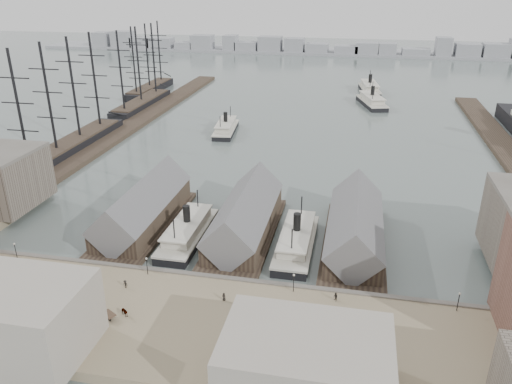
# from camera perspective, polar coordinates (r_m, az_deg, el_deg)

# --- Properties ---
(ground) EXTENTS (900.00, 900.00, 0.00)m
(ground) POSITION_cam_1_polar(r_m,az_deg,el_deg) (107.86, -3.26, -9.16)
(ground) COLOR #505D5A
(ground) RESTS_ON ground
(quay) EXTENTS (180.00, 30.00, 2.00)m
(quay) POSITION_cam_1_polar(r_m,az_deg,el_deg) (91.71, -6.54, -15.18)
(quay) COLOR #7F7155
(quay) RESTS_ON ground
(seawall) EXTENTS (180.00, 1.20, 2.30)m
(seawall) POSITION_cam_1_polar(r_m,az_deg,el_deg) (103.03, -4.01, -10.13)
(seawall) COLOR #59544C
(seawall) RESTS_ON ground
(west_wharf) EXTENTS (10.00, 220.00, 1.60)m
(west_wharf) POSITION_cam_1_polar(r_m,az_deg,el_deg) (216.79, -14.13, 7.39)
(west_wharf) COLOR #2D231C
(west_wharf) RESTS_ON ground
(east_wharf) EXTENTS (10.00, 180.00, 1.60)m
(east_wharf) POSITION_cam_1_polar(r_m,az_deg,el_deg) (194.24, 27.16, 3.63)
(east_wharf) COLOR #2D231C
(east_wharf) RESTS_ON ground
(ferry_shed_west) EXTENTS (14.00, 42.00, 12.60)m
(ferry_shed_west) POSITION_cam_1_polar(r_m,az_deg,el_deg) (127.66, -12.73, -1.92)
(ferry_shed_west) COLOR #2D231C
(ferry_shed_west) RESTS_ON ground
(ferry_shed_center) EXTENTS (14.00, 42.00, 12.60)m
(ferry_shed_center) POSITION_cam_1_polar(r_m,az_deg,el_deg) (119.84, -1.27, -3.04)
(ferry_shed_center) COLOR #2D231C
(ferry_shed_center) RESTS_ON ground
(ferry_shed_east) EXTENTS (14.00, 42.00, 12.60)m
(ferry_shed_east) POSITION_cam_1_polar(r_m,az_deg,el_deg) (117.38, 11.24, -4.12)
(ferry_shed_east) COLOR #2D231C
(ferry_shed_east) RESTS_ON ground
(street_bldg_center) EXTENTS (24.00, 16.00, 10.00)m
(street_bldg_center) POSITION_cam_1_polar(r_m,az_deg,el_deg) (75.59, 5.69, -19.13)
(street_bldg_center) COLOR gray
(street_bldg_center) RESTS_ON quay
(lamp_post_far_w) EXTENTS (0.44, 0.44, 3.92)m
(lamp_post_far_w) POSITION_cam_1_polar(r_m,az_deg,el_deg) (118.90, -25.83, -5.77)
(lamp_post_far_w) COLOR black
(lamp_post_far_w) RESTS_ON quay
(lamp_post_near_w) EXTENTS (0.44, 0.44, 3.92)m
(lamp_post_near_w) POSITION_cam_1_polar(r_m,az_deg,el_deg) (104.32, -12.38, -7.91)
(lamp_post_near_w) COLOR black
(lamp_post_near_w) RESTS_ON quay
(lamp_post_near_e) EXTENTS (0.44, 0.44, 3.92)m
(lamp_post_near_e) POSITION_cam_1_polar(r_m,az_deg,el_deg) (97.10, 4.34, -9.94)
(lamp_post_near_e) COLOR black
(lamp_post_near_e) RESTS_ON quay
(lamp_post_far_e) EXTENTS (0.44, 0.44, 3.92)m
(lamp_post_far_e) POSITION_cam_1_polar(r_m,az_deg,el_deg) (98.87, 22.18, -11.17)
(lamp_post_far_e) COLOR black
(lamp_post_far_e) RESTS_ON quay
(far_shore) EXTENTS (500.00, 40.00, 15.72)m
(far_shore) POSITION_cam_1_polar(r_m,az_deg,el_deg) (426.09, 8.32, 15.86)
(far_shore) COLOR gray
(far_shore) RESTS_ON ground
(ferry_docked_west) EXTENTS (7.87, 26.24, 9.37)m
(ferry_docked_west) POSITION_cam_1_polar(r_m,az_deg,el_deg) (120.33, -7.82, -4.46)
(ferry_docked_west) COLOR black
(ferry_docked_west) RESTS_ON ground
(ferry_docked_east) EXTENTS (7.99, 26.64, 9.51)m
(ferry_docked_east) POSITION_cam_1_polar(r_m,az_deg,el_deg) (115.64, 4.64, -5.51)
(ferry_docked_east) COLOR black
(ferry_docked_east) RESTS_ON ground
(ferry_open_near) EXTENTS (10.03, 25.57, 8.90)m
(ferry_open_near) POSITION_cam_1_polar(r_m,az_deg,el_deg) (202.97, -3.48, 7.36)
(ferry_open_near) COLOR black
(ferry_open_near) RESTS_ON ground
(ferry_open_mid) EXTENTS (15.98, 29.39, 10.05)m
(ferry_open_mid) POSITION_cam_1_polar(r_m,az_deg,el_deg) (253.62, 13.09, 10.12)
(ferry_open_mid) COLOR black
(ferry_open_mid) RESTS_ON ground
(ferry_open_far) EXTENTS (12.69, 29.88, 10.34)m
(ferry_open_far) POSITION_cam_1_polar(r_m,az_deg,el_deg) (283.84, 12.84, 11.53)
(ferry_open_far) COLOR black
(ferry_open_far) RESTS_ON ground
(sailing_ship_near) EXTENTS (9.57, 65.93, 39.35)m
(sailing_ship_near) POSITION_cam_1_polar(r_m,az_deg,el_deg) (190.16, -20.55, 5.04)
(sailing_ship_near) COLOR black
(sailing_ship_near) RESTS_ON ground
(sailing_ship_mid) EXTENTS (9.11, 52.64, 37.45)m
(sailing_ship_mid) POSITION_cam_1_polar(r_m,az_deg,el_deg) (248.36, -12.93, 9.94)
(sailing_ship_mid) COLOR black
(sailing_ship_mid) RESTS_ON ground
(sailing_ship_far) EXTENTS (8.73, 48.48, 35.87)m
(sailing_ship_far) POSITION_cam_1_polar(r_m,az_deg,el_deg) (282.49, -12.04, 11.58)
(sailing_ship_far) COLOR black
(sailing_ship_far) RESTS_ON ground
(horse_cart_center) EXTENTS (4.84, 3.55, 1.70)m
(horse_cart_center) POSITION_cam_1_polar(r_m,az_deg,el_deg) (94.70, -15.31, -13.16)
(horse_cart_center) COLOR black
(horse_cart_center) RESTS_ON quay
(horse_cart_right) EXTENTS (4.85, 2.94, 1.63)m
(horse_cart_right) POSITION_cam_1_polar(r_m,az_deg,el_deg) (83.98, 4.00, -17.71)
(horse_cart_right) COLOR black
(horse_cart_right) RESTS_ON quay
(pedestrian_0) EXTENTS (0.81, 0.74, 1.81)m
(pedestrian_0) POSITION_cam_1_polar(r_m,az_deg,el_deg) (113.28, -25.62, -8.25)
(pedestrian_0) COLOR black
(pedestrian_0) RESTS_ON quay
(pedestrian_1) EXTENTS (0.82, 0.95, 1.67)m
(pedestrian_1) POSITION_cam_1_polar(r_m,az_deg,el_deg) (107.34, -25.40, -10.07)
(pedestrian_1) COLOR black
(pedestrian_1) RESTS_ON quay
(pedestrian_2) EXTENTS (1.21, 0.91, 1.66)m
(pedestrian_2) POSITION_cam_1_polar(r_m,az_deg,el_deg) (102.17, -14.72, -10.14)
(pedestrian_2) COLOR black
(pedestrian_2) RESTS_ON quay
(pedestrian_3) EXTENTS (0.90, 1.06, 1.70)m
(pedestrian_3) POSITION_cam_1_polar(r_m,az_deg,el_deg) (94.14, -17.97, -13.78)
(pedestrian_3) COLOR black
(pedestrian_3) RESTS_ON quay
(pedestrian_4) EXTENTS (0.90, 0.72, 1.62)m
(pedestrian_4) POSITION_cam_1_polar(r_m,az_deg,el_deg) (95.69, -3.68, -11.85)
(pedestrian_4) COLOR black
(pedestrian_4) RESTS_ON quay
(pedestrian_5) EXTENTS (0.74, 0.62, 1.75)m
(pedestrian_5) POSITION_cam_1_polar(r_m,az_deg,el_deg) (89.54, 0.41, -14.57)
(pedestrian_5) COLOR black
(pedestrian_5) RESTS_ON quay
(pedestrian_6) EXTENTS (1.01, 1.07, 1.74)m
(pedestrian_6) POSITION_cam_1_polar(r_m,az_deg,el_deg) (96.49, 9.08, -11.76)
(pedestrian_6) COLOR black
(pedestrian_6) RESTS_ON quay
(pedestrian_7) EXTENTS (1.16, 1.26, 1.70)m
(pedestrian_7) POSITION_cam_1_polar(r_m,az_deg,el_deg) (84.98, 11.52, -17.60)
(pedestrian_7) COLOR black
(pedestrian_7) RESTS_ON quay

